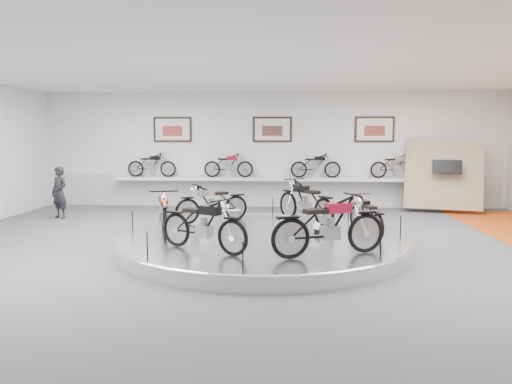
# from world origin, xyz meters

# --- Properties ---
(floor) EXTENTS (16.00, 16.00, 0.00)m
(floor) POSITION_xyz_m (0.00, 0.00, 0.00)
(floor) COLOR #4C4C4E
(floor) RESTS_ON ground
(ceiling) EXTENTS (16.00, 16.00, 0.00)m
(ceiling) POSITION_xyz_m (0.00, 0.00, 4.00)
(ceiling) COLOR white
(ceiling) RESTS_ON wall_back
(wall_back) EXTENTS (16.00, 0.00, 16.00)m
(wall_back) POSITION_xyz_m (0.00, 7.00, 2.00)
(wall_back) COLOR silver
(wall_back) RESTS_ON floor
(wall_front) EXTENTS (16.00, 0.00, 16.00)m
(wall_front) POSITION_xyz_m (0.00, -7.00, 2.00)
(wall_front) COLOR silver
(wall_front) RESTS_ON floor
(dado_band) EXTENTS (15.68, 0.04, 1.10)m
(dado_band) POSITION_xyz_m (0.00, 6.98, 0.55)
(dado_band) COLOR #BCBCBA
(dado_band) RESTS_ON floor
(display_platform) EXTENTS (6.40, 6.40, 0.30)m
(display_platform) POSITION_xyz_m (0.00, 0.30, 0.15)
(display_platform) COLOR silver
(display_platform) RESTS_ON floor
(platform_rim) EXTENTS (6.40, 6.40, 0.10)m
(platform_rim) POSITION_xyz_m (0.00, 0.30, 0.27)
(platform_rim) COLOR #B2B2BA
(platform_rim) RESTS_ON display_platform
(shelf) EXTENTS (11.00, 0.55, 0.10)m
(shelf) POSITION_xyz_m (0.00, 6.70, 1.00)
(shelf) COLOR silver
(shelf) RESTS_ON wall_back
(poster_left) EXTENTS (1.35, 0.06, 0.88)m
(poster_left) POSITION_xyz_m (-3.50, 6.96, 2.70)
(poster_left) COLOR beige
(poster_left) RESTS_ON wall_back
(poster_center) EXTENTS (1.35, 0.06, 0.88)m
(poster_center) POSITION_xyz_m (0.00, 6.96, 2.70)
(poster_center) COLOR beige
(poster_center) RESTS_ON wall_back
(poster_right) EXTENTS (1.35, 0.06, 0.88)m
(poster_right) POSITION_xyz_m (3.50, 6.96, 2.70)
(poster_right) COLOR beige
(poster_right) RESTS_ON wall_back
(display_panel) EXTENTS (2.56, 1.52, 2.30)m
(display_panel) POSITION_xyz_m (5.60, 6.10, 1.25)
(display_panel) COLOR gray
(display_panel) RESTS_ON floor
(shelf_bike_a) EXTENTS (1.22, 0.43, 0.73)m
(shelf_bike_a) POSITION_xyz_m (-4.20, 6.70, 1.42)
(shelf_bike_a) COLOR black
(shelf_bike_a) RESTS_ON shelf
(shelf_bike_b) EXTENTS (1.22, 0.43, 0.73)m
(shelf_bike_b) POSITION_xyz_m (-1.50, 6.70, 1.42)
(shelf_bike_b) COLOR maroon
(shelf_bike_b) RESTS_ON shelf
(shelf_bike_c) EXTENTS (1.22, 0.43, 0.73)m
(shelf_bike_c) POSITION_xyz_m (1.50, 6.70, 1.42)
(shelf_bike_c) COLOR black
(shelf_bike_c) RESTS_ON shelf
(shelf_bike_d) EXTENTS (1.22, 0.43, 0.73)m
(shelf_bike_d) POSITION_xyz_m (4.20, 6.70, 1.42)
(shelf_bike_d) COLOR #B1B1B6
(shelf_bike_d) RESTS_ON shelf
(bike_a) EXTENTS (0.89, 1.61, 0.89)m
(bike_a) POSITION_xyz_m (2.26, 0.46, 0.75)
(bike_a) COLOR black
(bike_a) RESTS_ON display_platform
(bike_b) EXTENTS (1.61, 1.91, 1.10)m
(bike_b) POSITION_xyz_m (0.99, 1.96, 0.85)
(bike_b) COLOR black
(bike_b) RESTS_ON display_platform
(bike_c) EXTENTS (1.73, 1.39, 0.98)m
(bike_c) POSITION_xyz_m (-1.35, 1.93, 0.79)
(bike_c) COLOR #B1B1B6
(bike_c) RESTS_ON display_platform
(bike_d) EXTENTS (1.07, 1.85, 1.03)m
(bike_d) POSITION_xyz_m (-2.20, 0.35, 0.81)
(bike_d) COLOR red
(bike_d) RESTS_ON display_platform
(bike_e) EXTENTS (1.81, 1.41, 1.02)m
(bike_e) POSITION_xyz_m (-1.04, -1.23, 0.81)
(bike_e) COLOR black
(bike_e) RESTS_ON display_platform
(bike_f) EXTENTS (2.03, 1.37, 1.13)m
(bike_f) POSITION_xyz_m (1.30, -1.46, 0.86)
(bike_f) COLOR maroon
(bike_f) RESTS_ON display_platform
(visitor) EXTENTS (0.68, 0.59, 1.56)m
(visitor) POSITION_xyz_m (-6.31, 4.05, 0.78)
(visitor) COLOR black
(visitor) RESTS_ON floor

